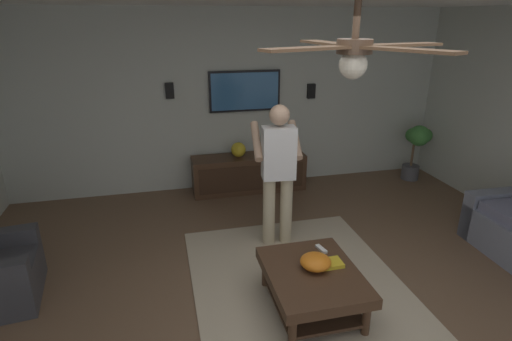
{
  "coord_description": "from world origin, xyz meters",
  "views": [
    {
      "loc": [
        -2.66,
        1.09,
        2.49
      ],
      "look_at": [
        1.19,
        0.17,
        1.01
      ],
      "focal_mm": 28.61,
      "sensor_mm": 36.0,
      "label": 1
    }
  ],
  "objects_px": {
    "remote_white": "(321,249)",
    "wall_speaker_left": "(311,91)",
    "vase_round": "(239,150)",
    "bowl": "(316,262)",
    "media_console": "(249,173)",
    "potted_plant_tall": "(417,143)",
    "person_standing": "(278,168)",
    "ceiling_fan": "(356,52)",
    "coffee_table": "(312,281)",
    "wall_speaker_right": "(170,91)",
    "book": "(330,263)",
    "tv": "(245,91)"
  },
  "relations": [
    {
      "from": "remote_white",
      "to": "wall_speaker_left",
      "type": "relative_size",
      "value": 0.68
    },
    {
      "from": "vase_round",
      "to": "remote_white",
      "type": "bearing_deg",
      "value": -172.95
    },
    {
      "from": "bowl",
      "to": "vase_round",
      "type": "distance_m",
      "value": 2.78
    },
    {
      "from": "media_console",
      "to": "bowl",
      "type": "xyz_separation_m",
      "value": [
        -2.77,
        0.01,
        0.19
      ]
    },
    {
      "from": "potted_plant_tall",
      "to": "remote_white",
      "type": "xyz_separation_m",
      "value": [
        -2.3,
        2.55,
        -0.21
      ]
    },
    {
      "from": "potted_plant_tall",
      "to": "vase_round",
      "type": "relative_size",
      "value": 4.19
    },
    {
      "from": "person_standing",
      "to": "vase_round",
      "type": "relative_size",
      "value": 7.45
    },
    {
      "from": "remote_white",
      "to": "vase_round",
      "type": "xyz_separation_m",
      "value": [
        2.5,
        0.31,
        0.25
      ]
    },
    {
      "from": "ceiling_fan",
      "to": "media_console",
      "type": "bearing_deg",
      "value": -2.51
    },
    {
      "from": "potted_plant_tall",
      "to": "remote_white",
      "type": "relative_size",
      "value": 6.14
    },
    {
      "from": "vase_round",
      "to": "coffee_table",
      "type": "bearing_deg",
      "value": -177.81
    },
    {
      "from": "media_console",
      "to": "vase_round",
      "type": "height_order",
      "value": "vase_round"
    },
    {
      "from": "coffee_table",
      "to": "vase_round",
      "type": "bearing_deg",
      "value": 2.19
    },
    {
      "from": "person_standing",
      "to": "wall_speaker_right",
      "type": "relative_size",
      "value": 7.45
    },
    {
      "from": "coffee_table",
      "to": "ceiling_fan",
      "type": "distance_m",
      "value": 2.13
    },
    {
      "from": "bowl",
      "to": "ceiling_fan",
      "type": "xyz_separation_m",
      "value": [
        -0.72,
        0.14,
        1.85
      ]
    },
    {
      "from": "coffee_table",
      "to": "wall_speaker_right",
      "type": "bearing_deg",
      "value": 18.76
    },
    {
      "from": "book",
      "to": "media_console",
      "type": "bearing_deg",
      "value": 91.78
    },
    {
      "from": "media_console",
      "to": "ceiling_fan",
      "type": "xyz_separation_m",
      "value": [
        -3.49,
        0.15,
        2.04
      ]
    },
    {
      "from": "media_console",
      "to": "book",
      "type": "relative_size",
      "value": 7.73
    },
    {
      "from": "bowl",
      "to": "remote_white",
      "type": "bearing_deg",
      "value": -31.67
    },
    {
      "from": "potted_plant_tall",
      "to": "coffee_table",
      "type": "bearing_deg",
      "value": 133.41
    },
    {
      "from": "bowl",
      "to": "wall_speaker_left",
      "type": "height_order",
      "value": "wall_speaker_left"
    },
    {
      "from": "book",
      "to": "vase_round",
      "type": "relative_size",
      "value": 1.0
    },
    {
      "from": "media_console",
      "to": "wall_speaker_left",
      "type": "height_order",
      "value": "wall_speaker_left"
    },
    {
      "from": "coffee_table",
      "to": "potted_plant_tall",
      "type": "relative_size",
      "value": 1.09
    },
    {
      "from": "vase_round",
      "to": "wall_speaker_right",
      "type": "relative_size",
      "value": 1.0
    },
    {
      "from": "wall_speaker_left",
      "to": "wall_speaker_right",
      "type": "height_order",
      "value": "wall_speaker_right"
    },
    {
      "from": "potted_plant_tall",
      "to": "tv",
      "type": "bearing_deg",
      "value": 80.66
    },
    {
      "from": "media_console",
      "to": "tv",
      "type": "relative_size",
      "value": 1.6
    },
    {
      "from": "coffee_table",
      "to": "person_standing",
      "type": "relative_size",
      "value": 0.61
    },
    {
      "from": "wall_speaker_right",
      "to": "book",
      "type": "bearing_deg",
      "value": -157.95
    },
    {
      "from": "remote_white",
      "to": "wall_speaker_left",
      "type": "bearing_deg",
      "value": 149.94
    },
    {
      "from": "vase_round",
      "to": "wall_speaker_left",
      "type": "bearing_deg",
      "value": -78.04
    },
    {
      "from": "book",
      "to": "bowl",
      "type": "bearing_deg",
      "value": -177.8
    },
    {
      "from": "coffee_table",
      "to": "remote_white",
      "type": "distance_m",
      "value": 0.38
    },
    {
      "from": "bowl",
      "to": "person_standing",
      "type": "bearing_deg",
      "value": 0.49
    },
    {
      "from": "vase_round",
      "to": "wall_speaker_right",
      "type": "distance_m",
      "value": 1.3
    },
    {
      "from": "remote_white",
      "to": "wall_speaker_right",
      "type": "bearing_deg",
      "value": -167.95
    },
    {
      "from": "wall_speaker_left",
      "to": "ceiling_fan",
      "type": "bearing_deg",
      "value": 162.28
    },
    {
      "from": "potted_plant_tall",
      "to": "wall_speaker_left",
      "type": "height_order",
      "value": "wall_speaker_left"
    },
    {
      "from": "remote_white",
      "to": "ceiling_fan",
      "type": "distance_m",
      "value": 2.17
    },
    {
      "from": "vase_round",
      "to": "media_console",
      "type": "bearing_deg",
      "value": -90.18
    },
    {
      "from": "bowl",
      "to": "tv",
      "type": "bearing_deg",
      "value": -0.16
    },
    {
      "from": "media_console",
      "to": "ceiling_fan",
      "type": "height_order",
      "value": "ceiling_fan"
    },
    {
      "from": "coffee_table",
      "to": "vase_round",
      "type": "distance_m",
      "value": 2.83
    },
    {
      "from": "tv",
      "to": "bowl",
      "type": "height_order",
      "value": "tv"
    },
    {
      "from": "potted_plant_tall",
      "to": "bowl",
      "type": "relative_size",
      "value": 3.33
    },
    {
      "from": "tv",
      "to": "vase_round",
      "type": "bearing_deg",
      "value": -32.51
    },
    {
      "from": "vase_round",
      "to": "potted_plant_tall",
      "type": "bearing_deg",
      "value": -94.09
    }
  ]
}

